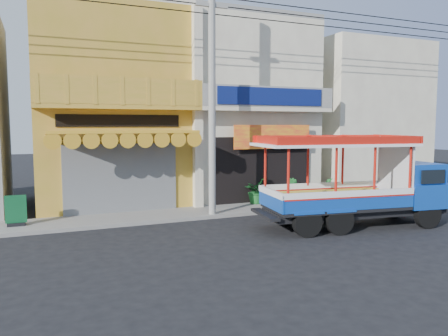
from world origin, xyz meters
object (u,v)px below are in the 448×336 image
at_px(green_sign, 16,213).
at_px(potted_plant_c, 329,187).
at_px(songthaew_truck, 367,183).
at_px(potted_plant_a, 256,190).
at_px(potted_plant_b, 294,192).
at_px(utility_pole, 216,79).

bearing_deg(green_sign, potted_plant_c, 2.99).
xyz_separation_m(songthaew_truck, green_sign, (-10.87, 4.04, -0.93)).
bearing_deg(green_sign, songthaew_truck, -20.37).
bearing_deg(potted_plant_a, potted_plant_c, -49.58).
distance_m(potted_plant_b, potted_plant_c, 2.64).
bearing_deg(potted_plant_a, potted_plant_b, -85.85).
height_order(songthaew_truck, potted_plant_c, songthaew_truck).
height_order(utility_pole, potted_plant_a, utility_pole).
bearing_deg(potted_plant_b, songthaew_truck, 134.41).
height_order(songthaew_truck, potted_plant_b, songthaew_truck).
bearing_deg(potted_plant_c, potted_plant_a, -65.72).
distance_m(green_sign, potted_plant_c, 12.83).
distance_m(utility_pole, potted_plant_b, 5.69).
xyz_separation_m(songthaew_truck, potted_plant_a, (-1.81, 4.67, -0.80)).
bearing_deg(utility_pole, green_sign, 173.82).
distance_m(green_sign, potted_plant_b, 10.36).
relative_size(potted_plant_a, potted_plant_c, 1.20).
bearing_deg(potted_plant_b, potted_plant_c, -121.82).
bearing_deg(potted_plant_c, songthaew_truck, 1.27).
distance_m(songthaew_truck, potted_plant_c, 5.17).
relative_size(green_sign, potted_plant_c, 1.10).
xyz_separation_m(utility_pole, potted_plant_c, (6.08, 1.40, -4.46)).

